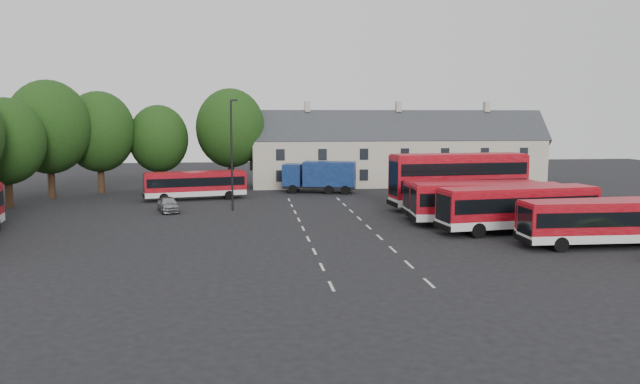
# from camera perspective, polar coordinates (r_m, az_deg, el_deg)

# --- Properties ---
(ground) EXTENTS (140.00, 140.00, 0.00)m
(ground) POSITION_cam_1_polar(r_m,az_deg,el_deg) (44.90, -1.33, -3.81)
(ground) COLOR black
(ground) RESTS_ON ground
(lane_markings) EXTENTS (5.15, 33.80, 0.01)m
(lane_markings) POSITION_cam_1_polar(r_m,az_deg,el_deg) (47.14, 1.48, -3.28)
(lane_markings) COLOR beige
(lane_markings) RESTS_ON ground
(treeline) EXTENTS (29.92, 32.59, 12.01)m
(treeline) POSITION_cam_1_polar(r_m,az_deg,el_deg) (65.47, -21.47, 5.01)
(treeline) COLOR black
(treeline) RESTS_ON ground
(terrace_houses) EXTENTS (35.70, 7.13, 10.06)m
(terrace_houses) POSITION_cam_1_polar(r_m,az_deg,el_deg) (76.22, 7.11, 3.54)
(terrace_houses) COLOR beige
(terrace_houses) RESTS_ON ground
(bus_row_a) EXTENTS (10.69, 2.59, 3.01)m
(bus_row_a) POSITION_cam_1_polar(r_m,az_deg,el_deg) (43.89, 24.56, -2.31)
(bus_row_a) COLOR silver
(bus_row_a) RESTS_ON ground
(bus_row_b) EXTENTS (10.24, 3.05, 2.85)m
(bus_row_b) POSITION_cam_1_polar(r_m,az_deg,el_deg) (45.45, 23.69, -2.08)
(bus_row_b) COLOR silver
(bus_row_b) RESTS_ON ground
(bus_row_c) EXTENTS (11.97, 4.17, 3.32)m
(bus_row_c) POSITION_cam_1_polar(r_m,az_deg,el_deg) (47.17, 17.65, -1.16)
(bus_row_c) COLOR silver
(bus_row_c) RESTS_ON ground
(bus_row_d) EXTENTS (11.66, 3.47, 3.25)m
(bus_row_d) POSITION_cam_1_polar(r_m,az_deg,el_deg) (49.50, 15.08, -0.75)
(bus_row_d) COLOR silver
(bus_row_d) RESTS_ON ground
(bus_row_e) EXTENTS (11.02, 2.94, 3.09)m
(bus_row_e) POSITION_cam_1_polar(r_m,az_deg,el_deg) (52.44, 13.72, -0.38)
(bus_row_e) COLOR silver
(bus_row_e) RESTS_ON ground
(bus_dd_south) EXTENTS (12.46, 3.89, 5.03)m
(bus_dd_south) POSITION_cam_1_polar(r_m,az_deg,el_deg) (57.24, 12.54, 1.27)
(bus_dd_south) COLOR silver
(bus_dd_south) RESTS_ON ground
(bus_dd_north) EXTENTS (10.29, 2.95, 4.17)m
(bus_dd_north) POSITION_cam_1_polar(r_m,az_deg,el_deg) (61.34, 13.86, 1.15)
(bus_dd_north) COLOR silver
(bus_dd_north) RESTS_ON ground
(bus_north) EXTENTS (10.23, 4.36, 2.82)m
(bus_north) POSITION_cam_1_polar(r_m,az_deg,el_deg) (63.74, -11.33, 0.82)
(bus_north) COLOR silver
(bus_north) RESTS_ON ground
(box_truck) EXTENTS (8.20, 4.32, 3.43)m
(box_truck) POSITION_cam_1_polar(r_m,az_deg,el_deg) (67.96, 0.04, 1.53)
(box_truck) COLOR black
(box_truck) RESTS_ON ground
(silver_car) EXTENTS (2.58, 4.23, 1.35)m
(silver_car) POSITION_cam_1_polar(r_m,az_deg,el_deg) (56.36, -13.71, -1.09)
(silver_car) COLOR #96999D
(silver_car) RESTS_ON ground
(lamppost) EXTENTS (0.68, 0.31, 9.82)m
(lamppost) POSITION_cam_1_polar(r_m,az_deg,el_deg) (55.52, -8.06, 3.66)
(lamppost) COLOR black
(lamppost) RESTS_ON ground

